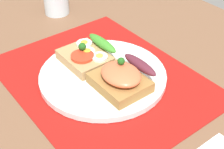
# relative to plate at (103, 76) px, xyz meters

# --- Properties ---
(ground_plane) EXTENTS (1.20, 0.90, 0.03)m
(ground_plane) POSITION_rel_plate_xyz_m (0.00, 0.00, -0.03)
(ground_plane) COLOR brown
(placemat) EXTENTS (0.42, 0.33, 0.00)m
(placemat) POSITION_rel_plate_xyz_m (0.00, 0.00, -0.01)
(placemat) COLOR #9D1511
(placemat) RESTS_ON ground_plane
(plate) EXTENTS (0.25, 0.25, 0.01)m
(plate) POSITION_rel_plate_xyz_m (0.00, 0.00, 0.00)
(plate) COLOR white
(plate) RESTS_ON placemat
(sandwich_egg_tomato) EXTENTS (0.10, 0.10, 0.04)m
(sandwich_egg_tomato) POSITION_rel_plate_xyz_m (-0.05, 0.00, 0.02)
(sandwich_egg_tomato) COLOR tan
(sandwich_egg_tomato) RESTS_ON plate
(sandwich_salmon) EXTENTS (0.10, 0.10, 0.06)m
(sandwich_salmon) POSITION_rel_plate_xyz_m (0.05, 0.01, 0.03)
(sandwich_salmon) COLOR olive
(sandwich_salmon) RESTS_ON plate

